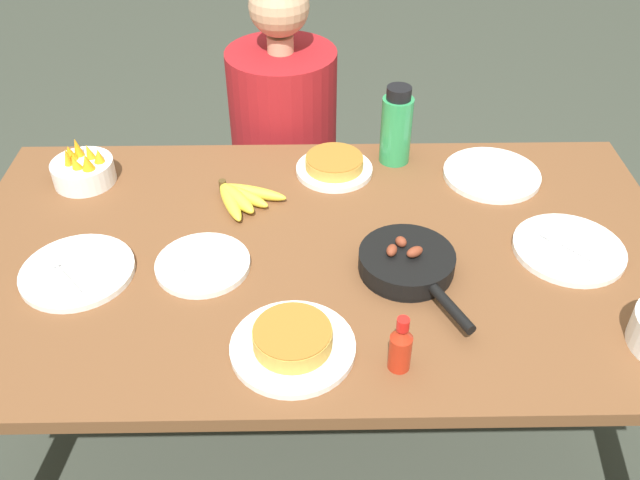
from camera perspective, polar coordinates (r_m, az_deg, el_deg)
ground_plane at (r=2.16m, az=0.00°, el=-15.27°), size 14.00×14.00×0.00m
dining_table at (r=1.69m, az=0.00°, el=-2.88°), size 1.76×0.99×0.70m
banana_bunch at (r=1.80m, az=-6.74°, el=3.63°), size 0.20×0.18×0.04m
skillet at (r=1.57m, az=7.39°, el=-1.93°), size 0.23×0.35×0.08m
frittata_plate_center at (r=1.39m, az=-2.32°, el=-8.58°), size 0.26×0.26×0.06m
frittata_plate_side at (r=1.90m, az=1.21°, el=6.29°), size 0.21×0.21×0.05m
empty_plate_near_front at (r=1.61m, az=-9.84°, el=-2.05°), size 0.22×0.22×0.02m
empty_plate_far_left at (r=1.74m, az=20.21°, el=-0.72°), size 0.27×0.27×0.02m
empty_plate_far_right at (r=1.67m, az=-19.75°, el=-2.52°), size 0.26×0.26×0.02m
empty_plate_mid_edge at (r=1.95m, az=14.26°, el=5.37°), size 0.27×0.27×0.02m
fruit_bowl_citrus at (r=1.97m, az=-19.32°, el=5.65°), size 0.17×0.17×0.12m
water_bottle at (r=1.93m, az=6.44°, el=9.45°), size 0.09×0.09×0.23m
hot_sauce_bottle at (r=1.35m, az=6.80°, el=-8.89°), size 0.05×0.05×0.13m
person_figure at (r=2.36m, az=-2.94°, el=5.74°), size 0.38×0.38×1.13m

